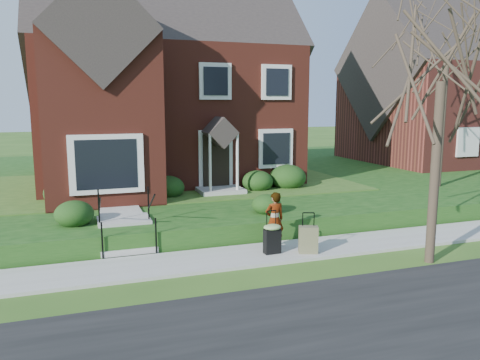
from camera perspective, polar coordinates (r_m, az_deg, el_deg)
name	(u,v)px	position (r m, az deg, el deg)	size (l,w,h in m)	color
ground	(237,258)	(11.78, -0.42, -9.54)	(120.00, 120.00, 0.00)	#2D5119
sidewalk	(237,257)	(11.77, -0.42, -9.35)	(60.00, 1.60, 0.08)	#9E9B93
terrace	(243,176)	(23.03, 0.35, 0.53)	(44.00, 20.00, 0.60)	#143E10
walkway	(116,201)	(15.92, -14.86, -2.52)	(1.20, 6.00, 0.06)	#9E9B93
main_house	(159,69)	(20.50, -9.85, 13.23)	(10.40, 10.20, 9.40)	maroon
neighbour_house	(444,78)	(29.15, 23.62, 11.36)	(9.40, 8.00, 9.20)	maroon
front_steps	(126,230)	(12.89, -13.76, -5.94)	(1.40, 2.02, 1.50)	#9E9B93
foundation_shrubs	(187,185)	(16.04, -6.45, -0.64)	(9.42, 4.83, 1.04)	black
woman	(275,220)	(12.24, 4.23, -4.86)	(0.54, 0.35, 1.47)	#999999
suitcase_black	(272,237)	(11.82, 3.95, -6.93)	(0.47, 0.39, 1.09)	black
suitcase_olive	(308,239)	(11.97, 8.32, -7.19)	(0.54, 0.42, 1.03)	brown
tree_verge	(442,64)	(11.86, 23.46, 12.89)	(4.71, 4.71, 6.72)	#47392B
tree_gap	(448,42)	(19.84, 24.01, 15.08)	(5.48, 5.48, 7.82)	#47392B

